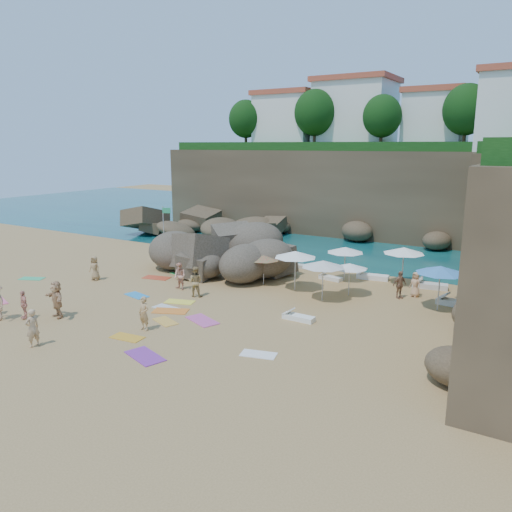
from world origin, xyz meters
The scene contains 48 objects.
ground centered at (0.00, 0.00, 0.00)m, with size 120.00×120.00×0.00m, color tan.
seawater centered at (0.00, 30.00, 0.00)m, with size 120.00×120.00×0.00m, color #0C4751.
cliff_back centered at (2.00, 25.00, 4.00)m, with size 44.00×8.00×8.00m, color brown.
rock_promontory centered at (-11.00, 16.00, 0.00)m, with size 12.00×7.00×2.00m, color brown, non-canonical shape.
clifftop_buildings centered at (2.96, 25.79, 11.24)m, with size 28.48×9.48×7.00m.
clifftop_trees centered at (4.78, 19.52, 11.26)m, with size 35.60×23.82×4.40m.
marina_masts centered at (-16.50, 30.00, 3.00)m, with size 3.10×0.10×6.00m.
rock_outcrop centered at (-1.84, 5.33, 0.00)m, with size 7.94×5.96×3.18m, color brown, non-canonical shape.
flag_pole centered at (-9.43, 7.76, 2.41)m, with size 0.72×0.27×3.78m.
parasol_0 centered at (7.41, 4.47, 1.76)m, with size 2.03×2.03×1.92m.
parasol_1 centered at (9.45, 8.32, 2.20)m, with size 2.53×2.53×2.39m.
parasol_2 centered at (6.01, 7.35, 2.04)m, with size 2.35×2.35×2.22m.
parasol_3 centered at (13.60, 6.62, 1.71)m, with size 1.97×1.97×1.86m.
parasol_4 centered at (14.08, 5.07, 2.11)m, with size 2.44×2.44×2.30m.
parasol_5 centered at (4.22, 3.87, 2.20)m, with size 2.53×2.53×2.39m.
parasol_6 centered at (2.00, 3.91, 1.73)m, with size 1.99×1.99×1.89m.
parasol_8 centered at (6.48, 2.82, 2.12)m, with size 2.44×2.44×2.31m.
parasol_10 centered at (12.41, 4.43, 2.21)m, with size 2.55×2.55×2.41m.
parasol_11 centered at (14.59, 2.67, 1.80)m, with size 2.07×2.07×1.96m.
lounger_0 centered at (1.68, 8.88, 0.13)m, with size 1.66×0.55×0.26m, color silver.
lounger_1 centered at (7.48, 8.64, 0.16)m, with size 2.02×0.67×0.31m, color white.
lounger_2 centered at (11.14, 8.41, 0.16)m, with size 2.07×0.69×0.32m, color silver.
lounger_3 centered at (5.18, 7.08, 0.12)m, with size 1.56×0.52×0.24m, color white.
lounger_4 centered at (13.13, 5.62, 0.16)m, with size 2.01×0.67×0.31m, color silver.
lounger_5 centered at (6.81, -0.80, 0.13)m, with size 1.64×0.55×0.26m, color white.
towel_2 centered at (0.42, -3.09, 0.02)m, with size 1.82×0.91×0.03m, color orange.
towel_3 centered at (-11.64, -2.82, 0.01)m, with size 1.53×0.77×0.03m, color #33B470.
towel_4 centered at (-0.18, -1.63, 0.01)m, with size 1.61×0.81×0.03m, color #FAE941.
towel_5 centered at (-0.09, -2.82, 0.01)m, with size 1.54×0.77×0.03m, color silver.
towel_6 centered at (3.30, -8.05, 0.02)m, with size 1.93×0.97×0.03m, color purple.
towel_7 centered at (-4.80, 1.57, 0.02)m, with size 1.77×0.88×0.03m, color #C23E22.
towel_8 centered at (-3.10, -1.98, 0.01)m, with size 1.55×0.77×0.03m, color #2587CA.
towel_9 centered at (2.72, -3.37, 0.02)m, with size 1.89×0.94×0.03m, color #CB4F98.
towel_10 centered at (1.16, -6.94, 0.01)m, with size 1.52×0.76×0.03m, color orange.
towel_11 centered at (-3.81, 3.20, 0.02)m, with size 1.92×0.96×0.03m, color #38C558.
towel_12 centered at (1.24, -4.43, 0.01)m, with size 1.47×0.74×0.03m, color gold.
towel_13 centered at (7.25, -5.44, 0.01)m, with size 1.49×0.75×0.03m, color white.
person_stand_1 centered at (-0.08, -0.31, 0.88)m, with size 0.86×0.67×1.77m, color #A48552.
person_stand_2 centered at (1.13, 6.63, 0.79)m, with size 1.02×0.42×1.58m, color tan.
person_stand_3 centered at (10.07, 5.44, 0.79)m, with size 0.93×0.39×1.59m, color #94674A.
person_stand_4 centered at (10.77, 6.21, 0.73)m, with size 0.72×0.39×1.46m, color tan.
person_stand_5 centered at (-6.98, 6.56, 0.97)m, with size 1.80×0.52×1.94m, color tan.
person_stand_6 centered at (-1.57, -9.76, 0.85)m, with size 0.62×0.41×1.70m, color tan.
person_lie_1 centered at (-5.10, -7.79, 0.18)m, with size 0.84×1.44×0.35m, color #E59882.
person_lie_2 centered at (-7.84, -0.85, 0.21)m, with size 0.75×1.54×0.41m, color #A47F52.
person_lie_3 centered at (-3.85, -6.78, 0.25)m, with size 1.74×1.87×0.50m, color tan.
person_lie_4 centered at (1.20, -5.83, 0.19)m, with size 0.59×1.61×0.39m, color tan.
person_lie_5 centered at (-1.72, 0.29, 0.31)m, with size 0.79×1.62×0.61m, color #E8A384.
Camera 1 is at (17.24, -22.12, 8.61)m, focal length 35.00 mm.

